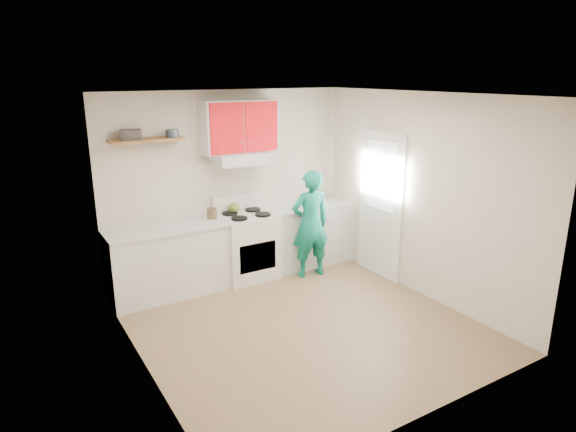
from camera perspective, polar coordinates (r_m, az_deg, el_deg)
floor at (r=5.93m, az=1.57°, el=-12.23°), size 3.80×3.80×0.00m
ceiling at (r=5.23m, az=1.79°, el=13.73°), size 3.60×3.80×0.04m
back_wall at (r=7.06m, az=-6.78°, el=3.60°), size 3.60×0.04×2.60m
front_wall at (r=4.07m, az=16.51°, el=-6.48°), size 3.60×0.04×2.60m
left_wall at (r=4.75m, az=-16.90°, el=-3.26°), size 0.04×3.80×2.60m
right_wall at (r=6.56m, az=14.97°, el=2.21°), size 0.04×3.80×2.60m
door at (r=7.10m, az=10.63°, el=1.22°), size 0.05×0.85×2.05m
door_glass at (r=6.98m, az=10.64°, el=4.56°), size 0.01×0.55×0.95m
counter_left at (r=6.68m, az=-13.59°, el=-5.12°), size 1.52×0.60×0.90m
counter_right at (r=7.57m, az=2.26°, el=-2.12°), size 1.32×0.60×0.90m
stove at (r=7.05m, az=-4.71°, el=-3.47°), size 0.76×0.65×0.92m
range_hood at (r=6.83m, az=-5.34°, el=6.60°), size 0.76×0.44×0.15m
upper_cabinets at (r=6.82m, az=-5.65°, el=10.19°), size 1.02×0.33×0.70m
shelf at (r=6.40m, az=-15.89°, el=8.37°), size 0.90×0.30×0.04m
books at (r=6.34m, az=-17.58°, el=8.89°), size 0.28×0.24×0.12m
tin at (r=6.45m, az=-13.17°, el=9.19°), size 0.18×0.18×0.10m
kettle at (r=7.01m, az=-6.18°, el=0.94°), size 0.22×0.22×0.14m
crock at (r=6.77m, az=-8.71°, el=0.20°), size 0.17×0.17×0.16m
cutting_board at (r=7.24m, az=1.15°, el=0.85°), size 0.37×0.31×0.02m
silicone_mat at (r=7.51m, az=4.46°, el=1.32°), size 0.29×0.24×0.01m
person at (r=6.99m, az=2.58°, el=-0.91°), size 0.61×0.45×1.54m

